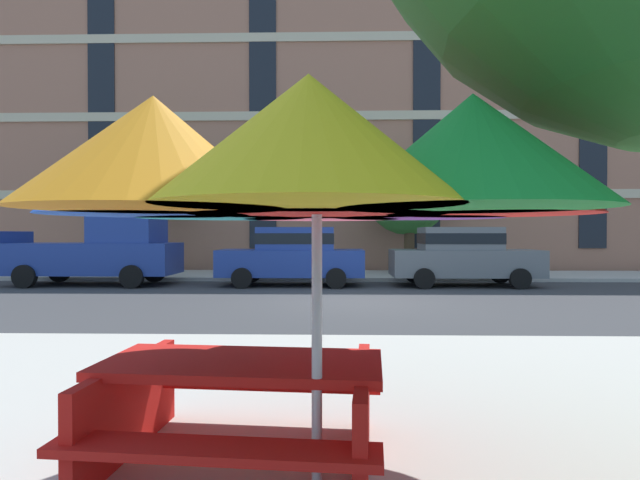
% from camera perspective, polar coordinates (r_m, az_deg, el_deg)
% --- Properties ---
extents(ground_plane, '(120.00, 120.00, 0.00)m').
position_cam_1_polar(ground_plane, '(12.00, 3.65, -6.89)').
color(ground_plane, '#38383A').
extents(sidewalk_far, '(56.00, 3.60, 0.12)m').
position_cam_1_polar(sidewalk_far, '(18.76, 2.86, -3.96)').
color(sidewalk_far, '#B2ADA3').
rests_on(sidewalk_far, ground).
extents(apartment_building, '(40.05, 12.08, 12.80)m').
position_cam_1_polar(apartment_building, '(27.31, 2.45, 10.87)').
color(apartment_building, '#A87056').
rests_on(apartment_building, ground).
extents(pickup_blue, '(5.10, 2.12, 2.20)m').
position_cam_1_polar(pickup_blue, '(17.18, -23.26, -1.22)').
color(pickup_blue, navy).
rests_on(pickup_blue, ground).
extents(sedan_blue, '(4.40, 1.98, 1.78)m').
position_cam_1_polar(sedan_blue, '(15.65, -3.03, -1.62)').
color(sedan_blue, navy).
rests_on(sedan_blue, ground).
extents(sedan_gray, '(4.40, 1.98, 1.78)m').
position_cam_1_polar(sedan_gray, '(16.09, 15.61, -1.58)').
color(sedan_gray, slate).
rests_on(sedan_gray, ground).
extents(street_tree_left, '(2.95, 2.74, 5.14)m').
position_cam_1_polar(street_tree_left, '(20.29, -18.91, 6.61)').
color(street_tree_left, '#4C3823').
rests_on(street_tree_left, ground).
extents(street_tree_middle, '(3.15, 3.17, 4.69)m').
position_cam_1_polar(street_tree_middle, '(19.41, 9.50, 5.38)').
color(street_tree_middle, '#4C3823').
rests_on(street_tree_middle, ground).
extents(patio_umbrella, '(3.11, 3.11, 2.27)m').
position_cam_1_polar(patio_umbrella, '(2.91, -0.35, 7.82)').
color(patio_umbrella, silver).
rests_on(patio_umbrella, ground).
extents(picnic_table, '(1.91, 1.65, 0.77)m').
position_cam_1_polar(picnic_table, '(3.53, -8.64, -17.53)').
color(picnic_table, red).
rests_on(picnic_table, ground).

